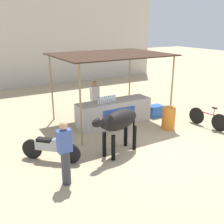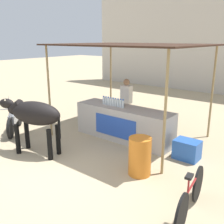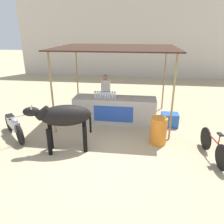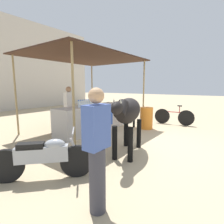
% 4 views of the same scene
% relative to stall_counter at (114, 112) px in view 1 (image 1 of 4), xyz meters
% --- Properties ---
extents(ground_plane, '(60.00, 60.00, 0.00)m').
position_rel_stall_counter_xyz_m(ground_plane, '(0.00, -2.20, -0.48)').
color(ground_plane, tan).
extents(building_wall_far, '(16.00, 0.50, 6.35)m').
position_rel_stall_counter_xyz_m(building_wall_far, '(0.00, 8.58, 2.70)').
color(building_wall_far, beige).
rests_on(building_wall_far, ground).
extents(stall_counter, '(3.00, 0.82, 0.96)m').
position_rel_stall_counter_xyz_m(stall_counter, '(0.00, 0.00, 0.00)').
color(stall_counter, '#B2ADA8').
rests_on(stall_counter, ground).
extents(stall_awning, '(4.20, 3.20, 2.72)m').
position_rel_stall_counter_xyz_m(stall_awning, '(0.00, 0.30, 2.13)').
color(stall_awning, '#382319').
rests_on(stall_awning, ground).
extents(water_bottle_row, '(0.79, 0.07, 0.25)m').
position_rel_stall_counter_xyz_m(water_bottle_row, '(-0.35, -0.05, 0.59)').
color(water_bottle_row, silver).
rests_on(water_bottle_row, stall_counter).
extents(vendor_behind_counter, '(0.34, 0.22, 1.65)m').
position_rel_stall_counter_xyz_m(vendor_behind_counter, '(-0.45, 0.75, 0.37)').
color(vendor_behind_counter, '#383842').
rests_on(vendor_behind_counter, ground).
extents(cooler_box, '(0.60, 0.44, 0.48)m').
position_rel_stall_counter_xyz_m(cooler_box, '(2.01, -0.10, -0.24)').
color(cooler_box, blue).
rests_on(cooler_box, ground).
extents(water_barrel, '(0.49, 0.49, 0.85)m').
position_rel_stall_counter_xyz_m(water_barrel, '(1.52, -1.47, -0.06)').
color(water_barrel, orange).
rests_on(water_barrel, ground).
extents(cow, '(1.85, 0.90, 1.44)m').
position_rel_stall_counter_xyz_m(cow, '(-1.16, -2.22, 0.55)').
color(cow, black).
rests_on(cow, ground).
extents(motorcycle_parked, '(1.35, 1.30, 0.90)m').
position_rel_stall_counter_xyz_m(motorcycle_parked, '(-3.07, -1.65, -0.05)').
color(motorcycle_parked, black).
rests_on(motorcycle_parked, ground).
extents(bicycle_leaning, '(0.26, 1.65, 0.85)m').
position_rel_stall_counter_xyz_m(bicycle_leaning, '(2.93, -2.11, -0.13)').
color(bicycle_leaning, black).
rests_on(bicycle_leaning, ground).
extents(passerby_on_street, '(0.34, 0.22, 1.65)m').
position_rel_stall_counter_xyz_m(passerby_on_street, '(-3.11, -2.95, 0.37)').
color(passerby_on_street, '#383842').
rests_on(passerby_on_street, ground).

